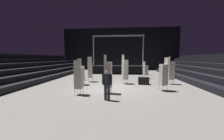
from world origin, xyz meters
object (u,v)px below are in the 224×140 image
(chair_stack_rear_left, at_px, (79,69))
(chair_stack_aisle_left, at_px, (171,71))
(chair_stack_front_left, at_px, (79,78))
(equipment_road_case, at_px, (143,81))
(chair_stack_front_right, at_px, (90,69))
(chair_stack_rear_right, at_px, (108,74))
(man_with_tie, at_px, (107,83))
(stage_riser, at_px, (118,69))
(chair_stack_mid_centre, at_px, (145,70))
(chair_stack_mid_left, at_px, (164,74))
(chair_stack_mid_right, at_px, (82,73))
(chair_stack_rear_centre, at_px, (125,69))

(chair_stack_rear_left, relative_size, chair_stack_aisle_left, 0.93)
(chair_stack_front_left, bearing_deg, equipment_road_case, 41.32)
(chair_stack_front_right, xyz_separation_m, chair_stack_rear_right, (2.22, -3.81, 0.04))
(man_with_tie, height_order, equipment_road_case, man_with_tie)
(chair_stack_front_left, height_order, chair_stack_rear_left, chair_stack_rear_left)
(stage_riser, xyz_separation_m, chair_stack_mid_centre, (3.22, -4.52, 0.28))
(equipment_road_case, bearing_deg, chair_stack_rear_left, 164.66)
(chair_stack_mid_left, relative_size, chair_stack_rear_right, 0.93)
(chair_stack_front_right, height_order, chair_stack_aisle_left, same)
(chair_stack_mid_right, distance_m, chair_stack_mid_centre, 7.07)
(man_with_tie, distance_m, chair_stack_aisle_left, 6.83)
(chair_stack_mid_right, xyz_separation_m, chair_stack_rear_left, (-1.16, 2.47, 0.08))
(chair_stack_rear_centre, bearing_deg, stage_riser, 163.74)
(chair_stack_aisle_left, relative_size, equipment_road_case, 2.66)
(chair_stack_front_left, bearing_deg, chair_stack_mid_right, 108.16)
(chair_stack_rear_left, bearing_deg, man_with_tie, -99.63)
(chair_stack_front_left, xyz_separation_m, chair_stack_rear_right, (1.75, 0.47, 0.17))
(chair_stack_aisle_left, bearing_deg, chair_stack_rear_right, -48.27)
(man_with_tie, xyz_separation_m, chair_stack_front_right, (-2.33, 5.13, 0.23))
(chair_stack_front_left, bearing_deg, chair_stack_rear_centre, 54.83)
(chair_stack_mid_right, bearing_deg, man_with_tie, 11.57)
(chair_stack_front_right, distance_m, chair_stack_mid_left, 6.56)
(chair_stack_mid_left, xyz_separation_m, chair_stack_rear_left, (-7.41, 3.80, -0.04))
(stage_riser, xyz_separation_m, equipment_road_case, (2.54, -7.68, -0.36))
(man_with_tie, xyz_separation_m, chair_stack_aisle_left, (4.97, 4.67, 0.23))
(chair_stack_mid_right, bearing_deg, stage_riser, 138.15)
(chair_stack_mid_centre, xyz_separation_m, chair_stack_rear_right, (-3.38, -6.23, 0.29))
(chair_stack_mid_left, height_order, equipment_road_case, chair_stack_mid_left)
(man_with_tie, height_order, chair_stack_mid_left, chair_stack_mid_left)
(man_with_tie, xyz_separation_m, equipment_road_case, (2.59, 4.39, -0.66))
(chair_stack_rear_centre, bearing_deg, equipment_road_case, 63.05)
(man_with_tie, relative_size, chair_stack_front_left, 0.80)
(chair_stack_front_right, distance_m, chair_stack_aisle_left, 7.32)
(chair_stack_mid_left, bearing_deg, chair_stack_rear_centre, 34.52)
(chair_stack_mid_centre, bearing_deg, chair_stack_rear_right, -55.14)
(chair_stack_rear_right, distance_m, chair_stack_rear_centre, 3.35)
(stage_riser, relative_size, chair_stack_rear_left, 3.34)
(chair_stack_front_left, bearing_deg, stage_riser, 83.15)
(man_with_tie, xyz_separation_m, chair_stack_front_left, (-1.87, 0.85, 0.11))
(chair_stack_aisle_left, bearing_deg, equipment_road_case, -74.96)
(chair_stack_mid_left, xyz_separation_m, chair_stack_aisle_left, (1.37, 2.33, 0.04))
(chair_stack_front_right, height_order, chair_stack_rear_right, chair_stack_rear_right)
(chair_stack_mid_left, xyz_separation_m, equipment_road_case, (-1.02, 2.05, -0.85))
(chair_stack_mid_right, height_order, chair_stack_aisle_left, chair_stack_aisle_left)
(chair_stack_mid_centre, distance_m, chair_stack_rear_left, 7.21)
(chair_stack_mid_centre, height_order, chair_stack_aisle_left, chair_stack_aisle_left)
(stage_riser, height_order, chair_stack_rear_centre, stage_riser)
(chair_stack_rear_left, xyz_separation_m, chair_stack_rear_centre, (4.78, -1.65, 0.17))
(man_with_tie, relative_size, chair_stack_mid_centre, 0.91)
(chair_stack_rear_centre, xyz_separation_m, chair_stack_aisle_left, (3.99, 0.17, -0.08))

